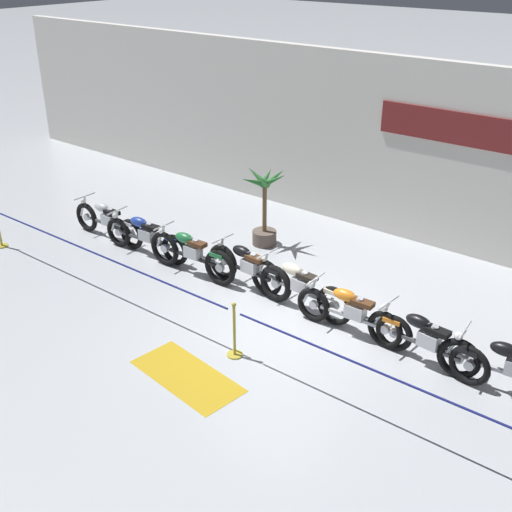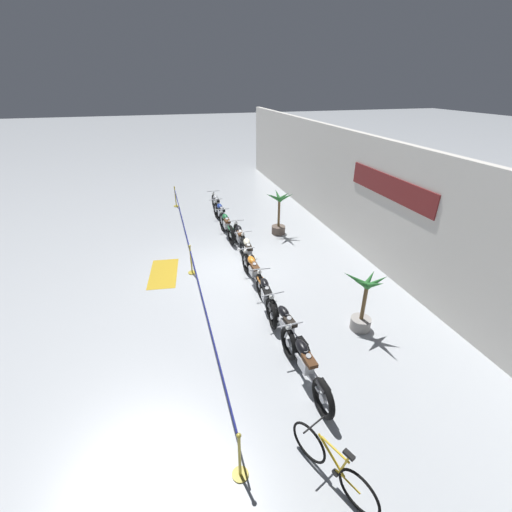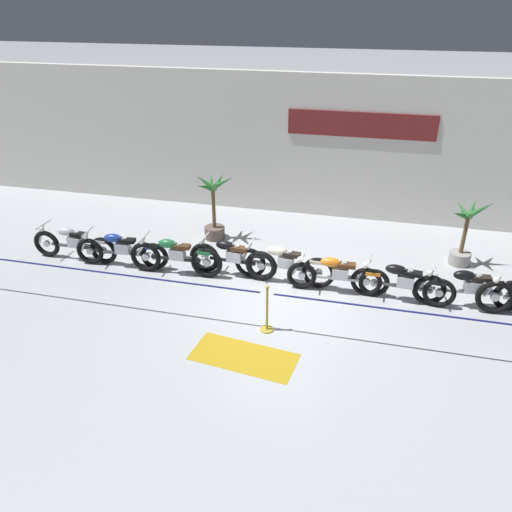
{
  "view_description": "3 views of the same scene",
  "coord_description": "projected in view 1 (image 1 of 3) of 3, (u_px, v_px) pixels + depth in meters",
  "views": [
    {
      "loc": [
        6.01,
        -8.26,
        6.44
      ],
      "look_at": [
        -1.08,
        0.73,
        0.81
      ],
      "focal_mm": 45.0,
      "sensor_mm": 36.0,
      "label": 1
    },
    {
      "loc": [
        10.31,
        -1.94,
        5.87
      ],
      "look_at": [
        1.12,
        0.68,
        0.92
      ],
      "focal_mm": 24.0,
      "sensor_mm": 36.0,
      "label": 2
    },
    {
      "loc": [
        1.78,
        -9.44,
        6.1
      ],
      "look_at": [
        -0.59,
        0.33,
        0.82
      ],
      "focal_mm": 35.0,
      "sensor_mm": 36.0,
      "label": 3
    }
  ],
  "objects": [
    {
      "name": "ground_plane",
      "position": [
        277.0,
        324.0,
        12.01
      ],
      "size": [
        120.0,
        120.0,
        0.0
      ],
      "primitive_type": "plane",
      "color": "#B2B7BC"
    },
    {
      "name": "stanchion_far_left",
      "position": [
        166.0,
        288.0,
        11.66
      ],
      "size": [
        14.1,
        0.28,
        1.05
      ],
      "color": "gold",
      "rests_on": "ground"
    },
    {
      "name": "motorcycle_orange_5",
      "position": [
        352.0,
        313.0,
        11.49
      ],
      "size": [
        2.33,
        0.62,
        0.92
      ],
      "color": "black",
      "rests_on": "ground"
    },
    {
      "name": "motorcycle_blue_1",
      "position": [
        145.0,
        236.0,
        14.45
      ],
      "size": [
        2.41,
        0.62,
        0.93
      ],
      "color": "black",
      "rests_on": "ground"
    },
    {
      "name": "stanchion_mid_left",
      "position": [
        234.0,
        338.0,
        10.94
      ],
      "size": [
        0.28,
        0.28,
        1.05
      ],
      "color": "gold",
      "rests_on": "ground"
    },
    {
      "name": "motorcycle_green_2",
      "position": [
        191.0,
        254.0,
        13.59
      ],
      "size": [
        2.35,
        0.62,
        0.97
      ],
      "color": "black",
      "rests_on": "ground"
    },
    {
      "name": "motorcycle_black_3",
      "position": [
        248.0,
        268.0,
        13.01
      ],
      "size": [
        2.22,
        0.62,
        0.96
      ],
      "color": "black",
      "rests_on": "ground"
    },
    {
      "name": "back_wall",
      "position": [
        412.0,
        152.0,
        14.69
      ],
      "size": [
        28.0,
        0.29,
        4.2
      ],
      "color": "silver",
      "rests_on": "ground"
    },
    {
      "name": "motorcycle_silver_0",
      "position": [
        108.0,
        221.0,
        15.22
      ],
      "size": [
        2.36,
        0.62,
        0.94
      ],
      "color": "black",
      "rests_on": "ground"
    },
    {
      "name": "motorcycle_black_6",
      "position": [
        426.0,
        341.0,
        10.67
      ],
      "size": [
        2.28,
        0.62,
        0.93
      ],
      "color": "black",
      "rests_on": "ground"
    },
    {
      "name": "potted_palm_left_of_row",
      "position": [
        265.0,
        210.0,
        14.81
      ],
      "size": [
        1.1,
        1.08,
        1.91
      ],
      "color": "brown",
      "rests_on": "ground"
    },
    {
      "name": "motorcycle_cream_4",
      "position": [
        299.0,
        286.0,
        12.3
      ],
      "size": [
        2.44,
        0.62,
        0.97
      ],
      "color": "black",
      "rests_on": "ground"
    },
    {
      "name": "floor_banner",
      "position": [
        187.0,
        376.0,
        10.56
      ],
      "size": [
        2.1,
        1.15,
        0.01
      ],
      "primitive_type": "cube",
      "rotation": [
        0.0,
        0.0,
        -0.13
      ],
      "color": "#B78E19",
      "rests_on": "ground"
    }
  ]
}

